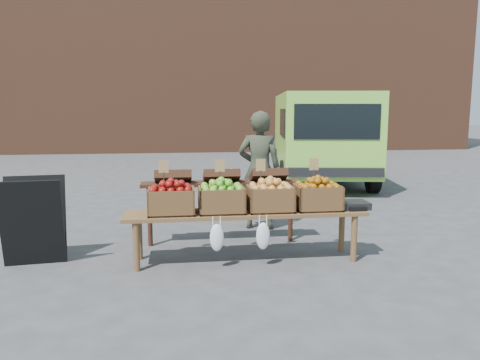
{
  "coord_description": "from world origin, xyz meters",
  "views": [
    {
      "loc": [
        -0.17,
        -5.3,
        1.71
      ],
      "look_at": [
        0.58,
        0.28,
        0.85
      ],
      "focal_mm": 35.0,
      "sensor_mm": 36.0,
      "label": 1
    }
  ],
  "objects": [
    {
      "name": "delivery_van",
      "position": [
        3.13,
        5.28,
        1.02
      ],
      "size": [
        2.78,
        4.82,
        2.04
      ],
      "primitive_type": null,
      "rotation": [
        0.0,
        0.0,
        -0.16
      ],
      "color": "#89D845",
      "rests_on": "ground"
    },
    {
      "name": "display_bench",
      "position": [
        0.58,
        -0.22,
        0.28
      ],
      "size": [
        2.7,
        0.56,
        0.57
      ],
      "primitive_type": null,
      "color": "brown",
      "rests_on": "ground"
    },
    {
      "name": "weighing_scale",
      "position": [
        1.83,
        -0.22,
        0.61
      ],
      "size": [
        0.34,
        0.3,
        0.08
      ],
      "primitive_type": "cube",
      "color": "black",
      "rests_on": "display_bench"
    },
    {
      "name": "chalkboard_sign",
      "position": [
        -1.76,
        -0.03,
        0.49
      ],
      "size": [
        0.68,
        0.43,
        0.98
      ],
      "primitive_type": null,
      "rotation": [
        0.0,
        0.0,
        0.11
      ],
      "color": "black",
      "rests_on": "ground"
    },
    {
      "name": "crate_russet_pears",
      "position": [
        0.3,
        -0.22,
        0.71
      ],
      "size": [
        0.5,
        0.4,
        0.28
      ],
      "primitive_type": null,
      "color": "#61962D",
      "rests_on": "display_bench"
    },
    {
      "name": "vendor",
      "position": [
        0.98,
        1.19,
        0.84
      ],
      "size": [
        0.7,
        0.56,
        1.68
      ],
      "primitive_type": "imported",
      "rotation": [
        0.0,
        0.0,
        2.86
      ],
      "color": "#34392A",
      "rests_on": "ground"
    },
    {
      "name": "crate_golden_apples",
      "position": [
        -0.25,
        -0.22,
        0.71
      ],
      "size": [
        0.5,
        0.4,
        0.28
      ],
      "primitive_type": null,
      "color": "maroon",
      "rests_on": "display_bench"
    },
    {
      "name": "back_table",
      "position": [
        0.37,
        0.5,
        0.52
      ],
      "size": [
        2.1,
        0.44,
        1.04
      ],
      "primitive_type": null,
      "color": "#351D12",
      "rests_on": "ground"
    },
    {
      "name": "crate_red_apples",
      "position": [
        0.85,
        -0.22,
        0.71
      ],
      "size": [
        0.5,
        0.4,
        0.28
      ],
      "primitive_type": null,
      "color": "gold",
      "rests_on": "display_bench"
    },
    {
      "name": "ground",
      "position": [
        0.0,
        0.0,
        0.0
      ],
      "size": [
        80.0,
        80.0,
        0.0
      ],
      "primitive_type": "plane",
      "color": "#464649"
    },
    {
      "name": "brick_building",
      "position": [
        0.0,
        15.0,
        5.0
      ],
      "size": [
        24.0,
        4.0,
        10.0
      ],
      "primitive_type": "cube",
      "color": "brown",
      "rests_on": "ground"
    },
    {
      "name": "crate_green_apples",
      "position": [
        1.4,
        -0.22,
        0.71
      ],
      "size": [
        0.5,
        0.4,
        0.28
      ],
      "primitive_type": null,
      "color": "#9F5C0F",
      "rests_on": "display_bench"
    }
  ]
}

